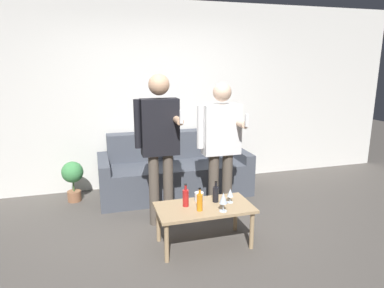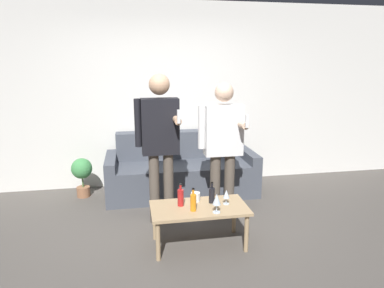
# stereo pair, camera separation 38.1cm
# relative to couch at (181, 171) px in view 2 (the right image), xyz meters

# --- Properties ---
(ground_plane) EXTENTS (16.00, 16.00, 0.00)m
(ground_plane) POSITION_rel_couch_xyz_m (-0.17, -1.55, -0.31)
(ground_plane) COLOR #514C47
(wall_back) EXTENTS (8.00, 0.06, 2.70)m
(wall_back) POSITION_rel_couch_xyz_m (-0.17, 0.46, 1.04)
(wall_back) COLOR silver
(wall_back) RESTS_ON ground_plane
(couch) EXTENTS (2.09, 0.84, 0.85)m
(couch) POSITION_rel_couch_xyz_m (0.00, 0.00, 0.00)
(couch) COLOR #474C56
(couch) RESTS_ON ground_plane
(coffee_table) EXTENTS (0.97, 0.51, 0.43)m
(coffee_table) POSITION_rel_couch_xyz_m (-0.04, -1.51, 0.07)
(coffee_table) COLOR tan
(coffee_table) RESTS_ON ground_plane
(bottle_orange) EXTENTS (0.06, 0.06, 0.24)m
(bottle_orange) POSITION_rel_couch_xyz_m (-0.22, -1.46, 0.21)
(bottle_orange) COLOR #B21E1E
(bottle_orange) RESTS_ON coffee_table
(bottle_green) EXTENTS (0.06, 0.06, 0.23)m
(bottle_green) POSITION_rel_couch_xyz_m (-0.12, -1.60, 0.21)
(bottle_green) COLOR orange
(bottle_green) RESTS_ON coffee_table
(bottle_dark) EXTENTS (0.06, 0.06, 0.22)m
(bottle_dark) POSITION_rel_couch_xyz_m (0.10, -1.44, 0.20)
(bottle_dark) COLOR black
(bottle_dark) RESTS_ON coffee_table
(wine_glass_near) EXTENTS (0.08, 0.08, 0.19)m
(wine_glass_near) POSITION_rel_couch_xyz_m (0.09, -1.68, 0.25)
(wine_glass_near) COLOR silver
(wine_glass_near) RESTS_ON coffee_table
(wine_glass_far) EXTENTS (0.07, 0.07, 0.15)m
(wine_glass_far) POSITION_rel_couch_xyz_m (0.24, -1.50, 0.22)
(wine_glass_far) COLOR silver
(wine_glass_far) RESTS_ON coffee_table
(cup_on_table) EXTENTS (0.10, 0.10, 0.09)m
(cup_on_table) POSITION_rel_couch_xyz_m (-0.05, -1.36, 0.16)
(cup_on_table) COLOR white
(cup_on_table) RESTS_ON coffee_table
(person_standing_left) EXTENTS (0.49, 0.44, 1.72)m
(person_standing_left) POSITION_rel_couch_xyz_m (-0.37, -0.91, 0.71)
(person_standing_left) COLOR brown
(person_standing_left) RESTS_ON ground_plane
(person_standing_right) EXTENTS (0.52, 0.42, 1.62)m
(person_standing_right) POSITION_rel_couch_xyz_m (0.36, -0.89, 0.63)
(person_standing_right) COLOR brown
(person_standing_right) RESTS_ON ground_plane
(potted_plant) EXTENTS (0.28, 0.28, 0.55)m
(potted_plant) POSITION_rel_couch_xyz_m (-1.38, 0.07, 0.04)
(potted_plant) COLOR #936042
(potted_plant) RESTS_ON ground_plane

